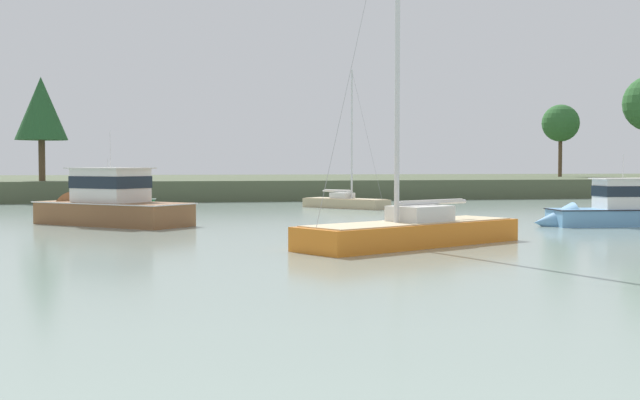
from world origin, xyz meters
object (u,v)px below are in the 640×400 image
(cruiser_green, at_px, (101,202))
(cruiser_skyblue, at_px, (608,215))
(cruiser_wood, at_px, (100,211))
(sailboat_sand, at_px, (346,205))
(sailboat_orange, at_px, (411,238))
(dinghy_cream, at_px, (617,210))

(cruiser_green, relative_size, cruiser_skyblue, 0.91)
(cruiser_wood, height_order, cruiser_skyblue, cruiser_wood)
(cruiser_wood, xyz_separation_m, cruiser_skyblue, (25.14, -6.61, -0.15))
(sailboat_sand, bearing_deg, cruiser_green, 177.54)
(cruiser_wood, bearing_deg, cruiser_green, 92.71)
(sailboat_orange, bearing_deg, cruiser_wood, 130.96)
(cruiser_green, bearing_deg, cruiser_wood, -87.29)
(cruiser_green, bearing_deg, sailboat_orange, -64.86)
(cruiser_green, xyz_separation_m, cruiser_wood, (0.63, -13.28, 0.14))
(dinghy_cream, bearing_deg, cruiser_green, 164.65)
(sailboat_sand, distance_m, cruiser_green, 16.93)
(cruiser_green, bearing_deg, cruiser_skyblue, -37.66)
(cruiser_green, xyz_separation_m, sailboat_orange, (12.82, -27.32, -0.26))
(cruiser_green, distance_m, cruiser_skyblue, 32.55)
(dinghy_cream, relative_size, cruiser_skyblue, 0.32)
(dinghy_cream, height_order, cruiser_wood, cruiser_wood)
(cruiser_green, distance_m, sailboat_orange, 30.18)
(sailboat_orange, relative_size, cruiser_wood, 1.67)
(dinghy_cream, bearing_deg, cruiser_wood, -172.65)
(sailboat_sand, bearing_deg, cruiser_skyblue, -65.20)
(cruiser_green, height_order, cruiser_skyblue, cruiser_skyblue)
(sailboat_orange, distance_m, cruiser_wood, 18.60)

